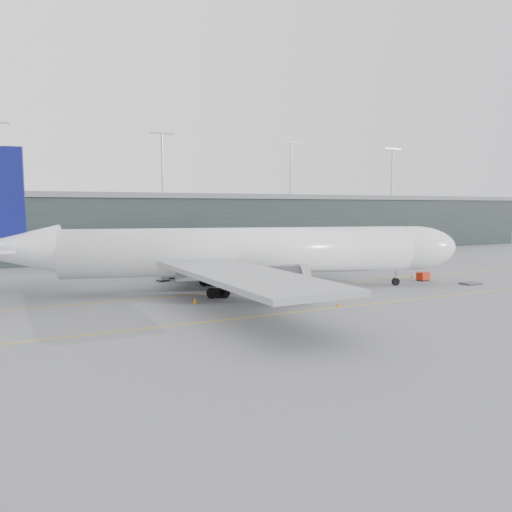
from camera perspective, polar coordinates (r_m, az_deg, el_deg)
name	(u,v)px	position (r m, az deg, el deg)	size (l,w,h in m)	color
ground	(221,288)	(75.05, -3.99, -3.62)	(320.00, 320.00, 0.00)	slate
taxiline_a	(232,292)	(71.42, -2.76, -4.09)	(160.00, 0.25, 0.02)	gold
taxiline_b	(288,313)	(57.39, 3.72, -6.51)	(160.00, 0.25, 0.02)	gold
taxiline_lead_main	(205,270)	(95.28, -5.81, -1.65)	(0.25, 60.00, 0.02)	gold
terminal	(133,224)	(129.66, -13.87, 3.53)	(240.00, 36.00, 29.00)	#1D2828
main_aircraft	(240,252)	(71.46, -1.85, 0.42)	(69.77, 64.26, 19.83)	white
jet_bridge	(239,240)	(102.76, -1.91, 1.85)	(18.11, 44.71, 7.04)	#26262A
gse_cart	(423,276)	(86.15, 18.56, -2.18)	(2.28, 1.69, 1.41)	#B1200C
baggage_dolly	(470,283)	(84.74, 23.29, -2.90)	(2.72, 2.18, 0.27)	#39383E
uld_a	(163,276)	(82.53, -10.61, -2.24)	(2.14, 1.88, 1.67)	#353539
uld_b	(172,273)	(85.18, -9.58, -1.91)	(2.46, 2.18, 1.88)	#353539
uld_c	(187,274)	(84.78, -7.85, -2.00)	(2.09, 1.82, 1.65)	#353539
cone_nose	(412,276)	(88.95, 17.37, -2.20)	(0.40, 0.40, 0.63)	red
cone_wing_stbd	(338,304)	(61.60, 9.37, -5.44)	(0.40, 0.40, 0.63)	#E5590C
cone_wing_port	(238,273)	(88.77, -2.07, -1.95)	(0.43, 0.43, 0.68)	#F1450D
cone_tail	(195,300)	(63.14, -6.97, -5.05)	(0.50, 0.50, 0.80)	orange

